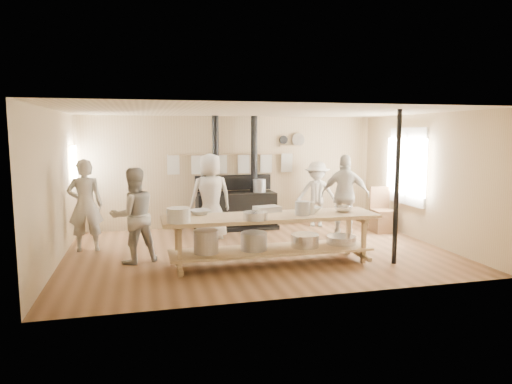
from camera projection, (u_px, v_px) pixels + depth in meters
ground at (258, 251)px, 8.59m from camera, size 7.00×7.00×0.00m
room_shell at (258, 165)px, 8.38m from camera, size 7.00×7.00×7.00m
window_right at (407, 166)px, 9.80m from camera, size 0.09×1.50×1.65m
left_opening at (74, 163)px, 9.48m from camera, size 0.00×0.90×0.90m
stove at (235, 206)px, 10.56m from camera, size 1.90×0.75×2.60m
towel_rail at (233, 161)px, 10.70m from camera, size 3.00×0.04×0.47m
back_wall_shelf at (292, 142)px, 11.02m from camera, size 0.63×0.14×0.32m
prep_table at (271, 234)px, 7.65m from camera, size 3.60×0.90×0.85m
support_post at (397, 188)px, 7.61m from camera, size 0.08×0.08×2.60m
cook_far_left at (85, 205)px, 8.51m from camera, size 0.65×0.44×1.74m
cook_left at (134, 216)px, 7.75m from camera, size 0.95×0.84×1.63m
cook_center at (210, 196)px, 9.51m from camera, size 0.95×0.69×1.80m
cook_right at (345, 195)px, 9.89m from camera, size 1.11×0.82×1.75m
cook_by_window at (317, 194)px, 10.82m from camera, size 1.14×0.90×1.55m
chair at (383, 219)px, 10.25m from camera, size 0.49×0.49×1.01m
bowl_white_a at (200, 212)px, 7.65m from camera, size 0.43×0.43×0.08m
bowl_steel_a at (177, 214)px, 7.39m from camera, size 0.49×0.49×0.11m
bowl_white_b at (309, 209)px, 7.89m from camera, size 0.41×0.41×0.09m
bowl_steel_b at (343, 209)px, 7.91m from camera, size 0.38×0.38×0.10m
roasting_pan at (267, 209)px, 7.93m from camera, size 0.48×0.36×0.10m
mixing_bowl_large at (255, 216)px, 7.20m from camera, size 0.47×0.47×0.12m
bucket_galv at (303, 208)px, 7.60m from camera, size 0.33×0.33×0.23m
deep_bowl_enamel at (179, 215)px, 6.97m from camera, size 0.36×0.36×0.23m
pitcher at (311, 208)px, 7.65m from camera, size 0.18×0.18×0.22m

